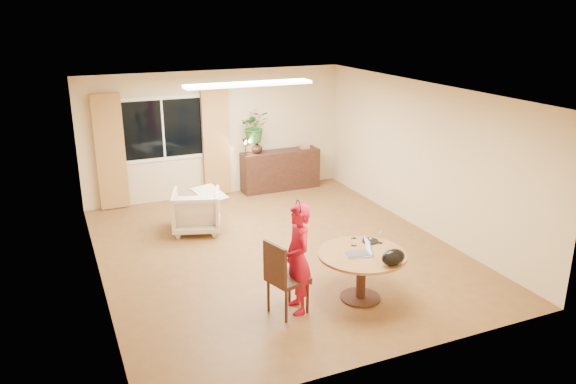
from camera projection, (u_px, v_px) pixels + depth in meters
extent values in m
plane|color=brown|center=(277.00, 251.00, 9.19)|extent=(6.50, 6.50, 0.00)
plane|color=white|center=(276.00, 91.00, 8.37)|extent=(6.50, 6.50, 0.00)
plane|color=#CFBC86|center=(217.00, 134.00, 11.61)|extent=(5.50, 0.00, 5.50)
plane|color=#CFBC86|center=(92.00, 197.00, 7.74)|extent=(0.00, 6.50, 6.50)
plane|color=#CFBC86|center=(421.00, 157.00, 9.82)|extent=(0.00, 6.50, 6.50)
cube|color=white|center=(163.00, 129.00, 11.11)|extent=(1.70, 0.02, 1.30)
cube|color=black|center=(163.00, 129.00, 11.10)|extent=(1.55, 0.01, 1.15)
cube|color=white|center=(163.00, 129.00, 11.10)|extent=(0.04, 0.01, 1.15)
cube|color=olive|center=(110.00, 152.00, 10.76)|extent=(0.55, 0.08, 2.25)
cube|color=olive|center=(216.00, 142.00, 11.55)|extent=(0.55, 0.08, 2.25)
cube|color=white|center=(249.00, 84.00, 9.43)|extent=(2.20, 0.35, 0.05)
cylinder|color=brown|center=(362.00, 254.00, 7.48)|extent=(1.19, 1.19, 0.04)
cylinder|color=black|center=(361.00, 277.00, 7.59)|extent=(0.13, 0.13, 0.64)
cylinder|color=black|center=(360.00, 297.00, 7.69)|extent=(0.55, 0.55, 0.03)
imported|color=red|center=(298.00, 259.00, 7.17)|extent=(0.57, 0.41, 1.47)
imported|color=beige|center=(197.00, 211.00, 9.89)|extent=(1.02, 1.04, 0.75)
cube|color=black|center=(280.00, 170.00, 12.18)|extent=(1.72, 0.42, 0.86)
imported|color=black|center=(257.00, 148.00, 11.80)|extent=(0.29, 0.29, 0.25)
imported|color=#256226|center=(255.00, 126.00, 11.64)|extent=(0.68, 0.62, 0.66)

